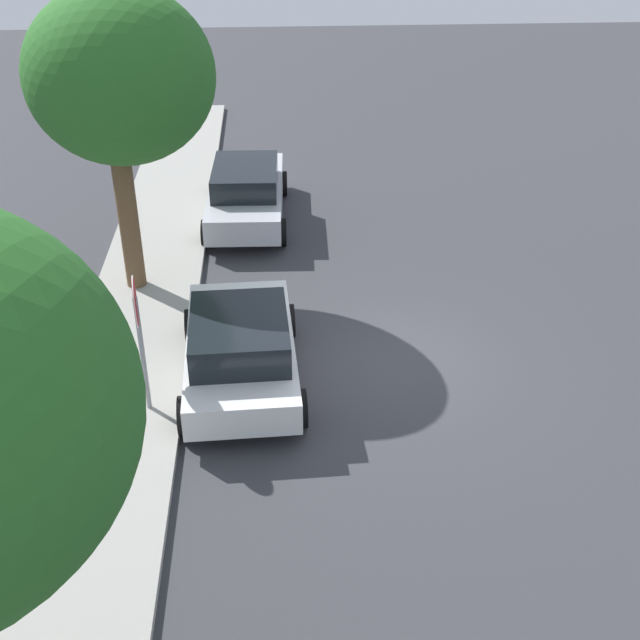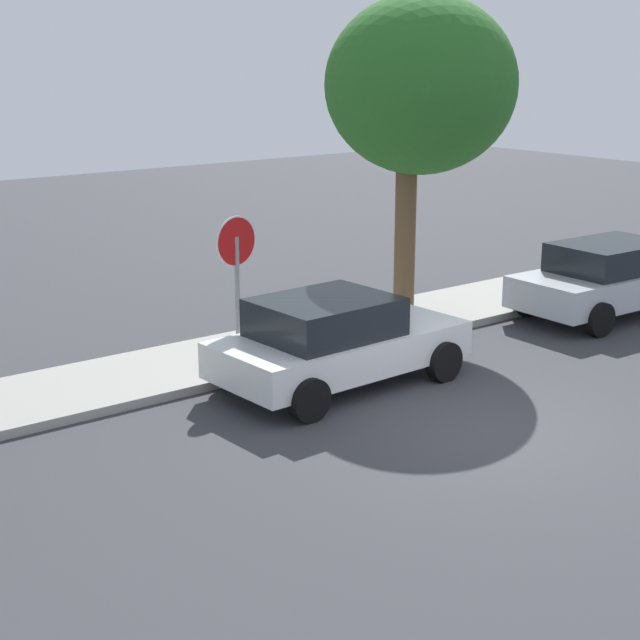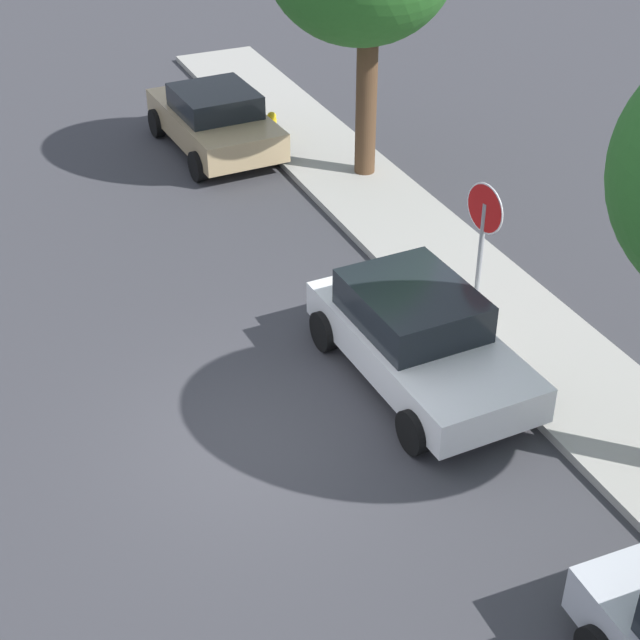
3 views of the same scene
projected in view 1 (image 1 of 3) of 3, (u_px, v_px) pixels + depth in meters
The scene contains 6 objects.
ground_plane at pixel (392, 362), 14.57m from camera, with size 60.00×60.00×0.00m, color #38383D.
sidewalk_curb at pixel (128, 368), 14.28m from camera, with size 32.00×2.17×0.14m, color #9E9B93.
stop_sign at pixel (138, 323), 12.37m from camera, with size 0.80×0.14×2.55m.
parked_car_white at pixel (240, 347), 13.67m from camera, with size 4.08×2.18×1.43m.
parked_car_silver at pixel (246, 192), 19.60m from camera, with size 4.52×2.07×1.45m.
street_tree_mid_block at pixel (120, 78), 14.75m from camera, with size 3.51×3.51×6.05m.
Camera 1 is at (-11.96, 2.05, 8.22)m, focal length 45.00 mm.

